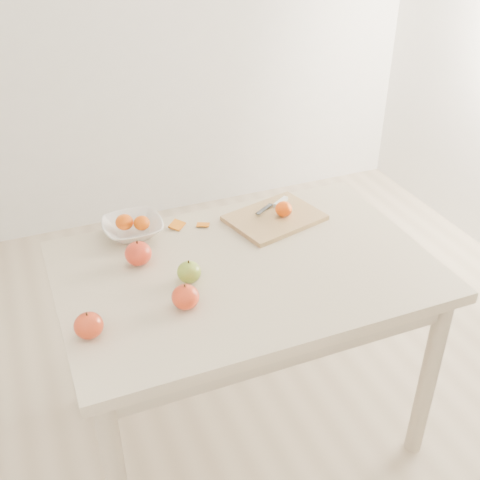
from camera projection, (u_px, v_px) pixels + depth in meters
name	position (u px, v px, depth m)	size (l,w,h in m)	color
ground	(245.00, 423.00, 2.35)	(3.50, 3.50, 0.00)	#C6B293
table	(246.00, 290.00, 2.00)	(1.20, 0.80, 0.75)	beige
cutting_board	(275.00, 218.00, 2.19)	(0.32, 0.24, 0.02)	tan
board_tangerine	(284.00, 209.00, 2.17)	(0.06, 0.06, 0.05)	#D54507
fruit_bowl	(133.00, 228.00, 2.10)	(0.21, 0.21, 0.05)	white
bowl_tangerine_near	(124.00, 222.00, 2.08)	(0.06, 0.06, 0.05)	#DC5107
bowl_tangerine_far	(142.00, 223.00, 2.08)	(0.06, 0.06, 0.05)	#D94607
orange_peel_a	(177.00, 226.00, 2.15)	(0.06, 0.04, 0.00)	#C8630E
orange_peel_b	(203.00, 225.00, 2.16)	(0.04, 0.04, 0.00)	#CB640E
paring_knife	(278.00, 203.00, 2.25)	(0.16, 0.09, 0.01)	white
apple_green	(189.00, 272.00, 1.86)	(0.08, 0.08, 0.07)	olive
apple_red_a	(138.00, 253.00, 1.94)	(0.09, 0.09, 0.08)	maroon
apple_red_b	(185.00, 297.00, 1.75)	(0.08, 0.08, 0.07)	#9B0704
apple_red_d	(89.00, 326.00, 1.64)	(0.08, 0.08, 0.07)	#950108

